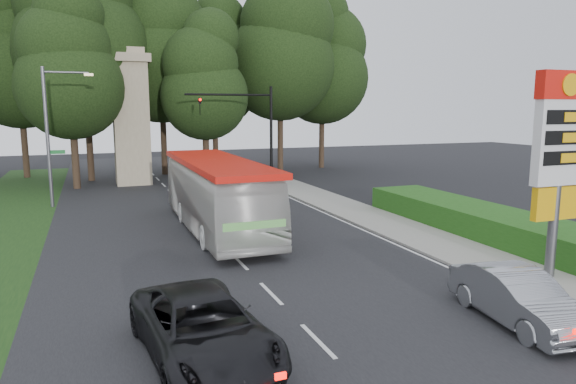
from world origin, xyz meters
name	(u,v)px	position (x,y,z in m)	size (l,w,h in m)	color
ground	(326,350)	(0.00, 0.00, 0.00)	(120.00, 120.00, 0.00)	black
road_surface	(213,235)	(0.00, 12.00, 0.01)	(14.00, 80.00, 0.02)	black
sidewalk_right	(376,220)	(8.50, 12.00, 0.06)	(3.00, 80.00, 0.12)	gray
hedge	(479,220)	(11.50, 8.00, 0.60)	(3.00, 14.00, 1.20)	#1D4F15
gas_station_pylon	(560,147)	(9.20, 1.99, 4.45)	(2.10, 0.45, 6.85)	#59595E
traffic_signal_mast	(253,123)	(5.68, 24.00, 4.67)	(6.10, 0.35, 7.20)	black
streetlight_signs	(51,130)	(-6.99, 22.01, 4.44)	(2.75, 0.98, 8.00)	#59595E
monument	(131,116)	(-2.00, 30.00, 5.10)	(3.00, 3.00, 10.05)	gray
tree_west_near	(17,54)	(-10.00, 37.00, 10.02)	(8.40, 8.40, 16.50)	#2D2116
tree_center_left	(82,24)	(-5.00, 33.00, 12.02)	(10.08, 10.08, 19.80)	#2D2116
tree_center_right	(160,44)	(1.00, 35.00, 11.02)	(9.24, 9.24, 18.15)	#2D2116
tree_east_near	(214,64)	(6.00, 37.00, 9.68)	(8.12, 8.12, 15.95)	#2D2116
tree_east_mid	(280,43)	(11.00, 33.00, 11.35)	(9.52, 9.52, 18.70)	#2D2116
tree_far_east	(322,58)	(16.00, 35.00, 10.35)	(8.68, 8.68, 17.05)	#2D2116
tree_monument_left	(69,64)	(-6.00, 29.00, 8.68)	(7.28, 7.28, 14.30)	#2D2116
tree_monument_right	(204,78)	(3.50, 29.50, 8.01)	(6.72, 6.72, 13.20)	#2D2116
transit_bus	(217,195)	(0.43, 12.87, 1.67)	(2.80, 11.99, 3.34)	silver
sedan_silver	(518,297)	(5.42, -0.39, 0.72)	(1.52, 4.37, 1.44)	#97999E
suv_charcoal	(203,328)	(-2.80, 0.63, 0.75)	(2.48, 5.38, 1.50)	black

